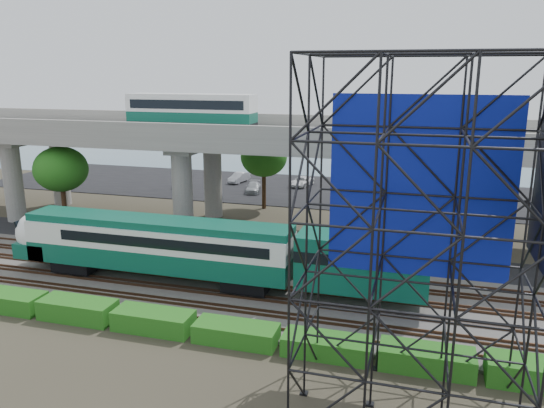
% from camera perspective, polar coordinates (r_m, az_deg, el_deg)
% --- Properties ---
extents(ground, '(140.00, 140.00, 0.00)m').
position_cam_1_polar(ground, '(33.93, -2.98, -11.00)').
color(ground, '#474233').
rests_on(ground, ground).
extents(ballast_bed, '(90.00, 12.00, 0.20)m').
position_cam_1_polar(ballast_bed, '(35.61, -1.92, -9.55)').
color(ballast_bed, slate).
rests_on(ballast_bed, ground).
extents(service_road, '(90.00, 5.00, 0.08)m').
position_cam_1_polar(service_road, '(43.24, 1.56, -5.28)').
color(service_road, black).
rests_on(service_road, ground).
extents(parking_lot, '(90.00, 18.00, 0.08)m').
position_cam_1_polar(parking_lot, '(65.42, 6.73, 1.32)').
color(parking_lot, black).
rests_on(parking_lot, ground).
extents(harbor_water, '(140.00, 40.00, 0.03)m').
position_cam_1_polar(harbor_water, '(86.81, 9.14, 4.37)').
color(harbor_water, slate).
rests_on(harbor_water, ground).
extents(rail_tracks, '(90.00, 9.52, 0.16)m').
position_cam_1_polar(rail_tracks, '(35.54, -1.93, -9.29)').
color(rail_tracks, '#472D1E').
rests_on(rail_tracks, ballast_bed).
extents(commuter_train, '(29.30, 3.06, 4.30)m').
position_cam_1_polar(commuter_train, '(36.32, -9.32, -4.55)').
color(commuter_train, black).
rests_on(commuter_train, rail_tracks).
extents(overpass, '(80.00, 12.00, 12.40)m').
position_cam_1_polar(overpass, '(46.73, 2.41, 6.49)').
color(overpass, '#9E9B93').
rests_on(overpass, ground).
extents(scaffold_tower, '(9.36, 6.36, 15.00)m').
position_cam_1_polar(scaffold_tower, '(22.13, 15.27, -4.58)').
color(scaffold_tower, black).
rests_on(scaffold_tower, ground).
extents(hedge_strip, '(34.60, 1.80, 1.20)m').
position_cam_1_polar(hedge_strip, '(29.75, -3.87, -13.61)').
color(hedge_strip, '#176116').
rests_on(hedge_strip, ground).
extents(trees, '(40.94, 16.94, 7.69)m').
position_cam_1_polar(trees, '(48.36, -2.08, 3.58)').
color(trees, '#382314').
rests_on(trees, ground).
extents(suv, '(5.64, 3.39, 1.47)m').
position_cam_1_polar(suv, '(46.58, -12.25, -3.18)').
color(suv, black).
rests_on(suv, service_road).
extents(parked_cars, '(36.46, 9.71, 1.31)m').
position_cam_1_polar(parked_cars, '(64.93, 7.72, 1.78)').
color(parked_cars, silver).
rests_on(parked_cars, parking_lot).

